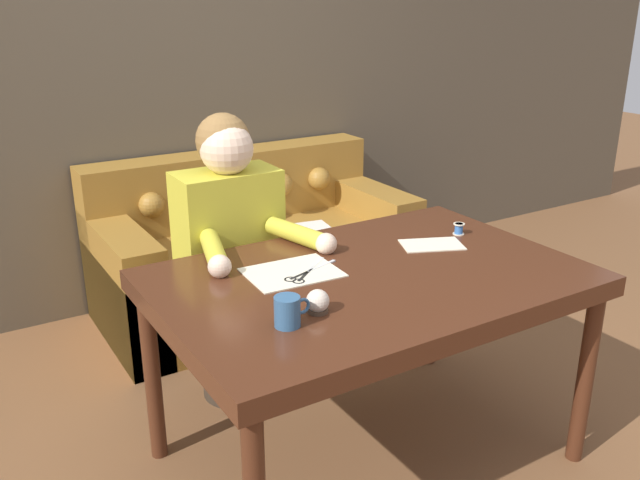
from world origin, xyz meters
name	(u,v)px	position (x,y,z in m)	size (l,w,h in m)	color
ground_plane	(332,468)	(0.00, 0.00, 0.00)	(16.00, 16.00, 0.00)	brown
wall_back	(145,63)	(0.00, 1.80, 1.30)	(8.00, 0.06, 2.60)	brown
dining_table	(370,292)	(0.15, 0.00, 0.67)	(1.44, 0.95, 0.74)	#472314
couch	(253,255)	(0.38, 1.39, 0.30)	(1.64, 0.82, 0.83)	olive
person	(231,260)	(-0.08, 0.64, 0.62)	(0.50, 0.59, 1.21)	#33281E
pattern_paper_main	(292,272)	(-0.07, 0.14, 0.74)	(0.32, 0.25, 0.00)	beige
pattern_paper_offcut	(432,245)	(0.51, 0.10, 0.74)	(0.26, 0.22, 0.00)	beige
scissors	(304,275)	(-0.05, 0.10, 0.74)	(0.24, 0.17, 0.01)	silver
mug	(288,311)	(-0.28, -0.19, 0.79)	(0.11, 0.08, 0.09)	#335B84
thread_spool	(459,229)	(0.68, 0.14, 0.76)	(0.04, 0.04, 0.05)	#3366B2
pin_cushion	(318,302)	(-0.16, -0.16, 0.77)	(0.07, 0.07, 0.07)	#4C3828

